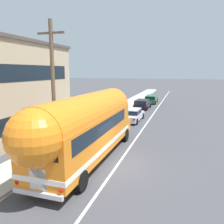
{
  "coord_description": "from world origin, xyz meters",
  "views": [
    {
      "loc": [
        3.44,
        -12.03,
        5.47
      ],
      "look_at": [
        -1.61,
        4.25,
        2.38
      ],
      "focal_mm": 36.59,
      "sensor_mm": 36.0,
      "label": 1
    }
  ],
  "objects_px": {
    "car_third": "(151,99)",
    "car_second": "(142,104)",
    "painted_bus": "(85,126)",
    "car_lead": "(132,114)",
    "utility_pole": "(53,88)"
  },
  "relations": [
    {
      "from": "car_third",
      "to": "car_second",
      "type": "bearing_deg",
      "value": -93.73
    },
    {
      "from": "car_second",
      "to": "car_third",
      "type": "xyz_separation_m",
      "value": [
        0.42,
        6.39,
        0.01
      ]
    },
    {
      "from": "painted_bus",
      "to": "car_lead",
      "type": "relative_size",
      "value": 2.65
    },
    {
      "from": "car_lead",
      "to": "car_third",
      "type": "bearing_deg",
      "value": 89.42
    },
    {
      "from": "utility_pole",
      "to": "car_third",
      "type": "xyz_separation_m",
      "value": [
        2.67,
        26.35,
        -3.63
      ]
    },
    {
      "from": "painted_bus",
      "to": "car_third",
      "type": "relative_size",
      "value": 2.68
    },
    {
      "from": "car_second",
      "to": "car_third",
      "type": "height_order",
      "value": "same"
    },
    {
      "from": "utility_pole",
      "to": "car_second",
      "type": "distance_m",
      "value": 20.42
    },
    {
      "from": "painted_bus",
      "to": "car_second",
      "type": "distance_m",
      "value": 20.67
    },
    {
      "from": "painted_bus",
      "to": "car_lead",
      "type": "distance_m",
      "value": 12.36
    },
    {
      "from": "painted_bus",
      "to": "car_lead",
      "type": "xyz_separation_m",
      "value": [
        0.12,
        12.26,
        -1.56
      ]
    },
    {
      "from": "car_lead",
      "to": "car_third",
      "type": "distance_m",
      "value": 14.74
    },
    {
      "from": "utility_pole",
      "to": "car_second",
      "type": "xyz_separation_m",
      "value": [
        2.25,
        19.97,
        -3.64
      ]
    },
    {
      "from": "utility_pole",
      "to": "car_third",
      "type": "height_order",
      "value": "utility_pole"
    },
    {
      "from": "utility_pole",
      "to": "car_third",
      "type": "distance_m",
      "value": 26.74
    }
  ]
}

